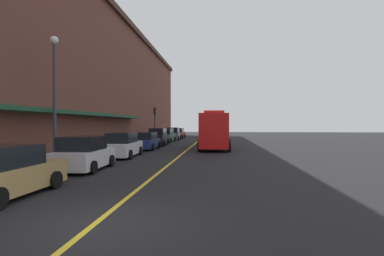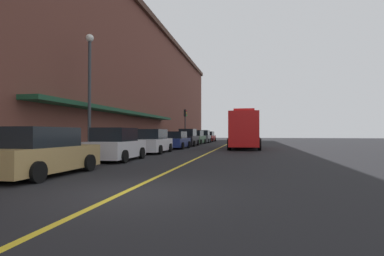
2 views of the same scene
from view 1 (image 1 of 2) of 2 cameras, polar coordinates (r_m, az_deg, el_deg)
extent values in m
plane|color=black|center=(32.03, 0.03, -3.44)|extent=(112.00, 112.00, 0.00)
cube|color=gray|center=(33.17, -10.72, -3.18)|extent=(2.40, 70.00, 0.15)
cube|color=gold|center=(32.03, 0.03, -3.43)|extent=(0.16, 70.00, 0.01)
cube|color=brown|center=(34.94, -21.90, 8.44)|extent=(10.94, 64.00, 14.10)
cube|color=#472D23|center=(34.41, -13.06, 20.18)|extent=(0.40, 64.00, 0.60)
cube|color=#19472D|center=(24.83, -17.93, 2.46)|extent=(1.20, 22.40, 0.24)
cube|color=#A5844C|center=(11.45, -32.31, -8.24)|extent=(1.94, 4.51, 0.82)
cylinder|color=black|center=(13.15, -31.72, -8.25)|extent=(0.23, 0.64, 0.64)
cylinder|color=black|center=(12.09, -24.60, -8.98)|extent=(0.23, 0.64, 0.64)
cube|color=silver|center=(16.35, -19.80, -5.42)|extent=(2.02, 4.17, 0.85)
cube|color=black|center=(16.09, -20.10, -2.75)|extent=(1.77, 2.32, 0.70)
cylinder|color=black|center=(17.92, -21.00, -5.80)|extent=(0.24, 0.65, 0.64)
cylinder|color=black|center=(17.22, -15.16, -6.04)|extent=(0.24, 0.65, 0.64)
cylinder|color=black|center=(15.65, -24.90, -6.77)|extent=(0.24, 0.65, 0.64)
cylinder|color=black|center=(14.85, -18.33, -7.14)|extent=(0.24, 0.65, 0.64)
cube|color=silver|center=(22.01, -13.04, -3.81)|extent=(1.99, 4.84, 0.85)
cube|color=black|center=(21.74, -13.22, -1.83)|extent=(1.73, 2.68, 0.70)
cylinder|color=black|center=(23.71, -14.17, -4.17)|extent=(0.24, 0.65, 0.64)
cylinder|color=black|center=(23.23, -9.84, -4.26)|extent=(0.24, 0.65, 0.64)
cylinder|color=black|center=(20.92, -16.60, -4.84)|extent=(0.24, 0.65, 0.64)
cylinder|color=black|center=(20.37, -11.72, -4.97)|extent=(0.24, 0.65, 0.64)
cube|color=navy|center=(28.11, -8.79, -2.89)|extent=(1.90, 4.61, 0.78)
cube|color=black|center=(27.85, -8.90, -1.46)|extent=(1.71, 2.54, 0.64)
cylinder|color=black|center=(29.74, -9.91, -3.16)|extent=(0.22, 0.64, 0.64)
cylinder|color=black|center=(29.30, -6.29, -3.21)|extent=(0.22, 0.64, 0.64)
cylinder|color=black|center=(27.00, -11.49, -3.56)|extent=(0.22, 0.64, 0.64)
cylinder|color=black|center=(26.52, -7.52, -3.63)|extent=(0.22, 0.64, 0.64)
cube|color=black|center=(33.40, -6.44, -2.16)|extent=(1.81, 4.54, 0.95)
cube|color=black|center=(33.15, -6.52, -0.69)|extent=(1.60, 2.51, 0.77)
cylinder|color=black|center=(34.96, -7.43, -2.57)|extent=(0.23, 0.64, 0.64)
cylinder|color=black|center=(34.65, -4.60, -2.59)|extent=(0.23, 0.64, 0.64)
cylinder|color=black|center=(32.23, -8.43, -2.85)|extent=(0.23, 0.64, 0.64)
cylinder|color=black|center=(31.90, -5.36, -2.89)|extent=(0.23, 0.64, 0.64)
cube|color=#2D5133|center=(39.22, -4.92, -1.78)|extent=(1.85, 4.52, 0.87)
cube|color=black|center=(38.98, -4.99, -0.63)|extent=(1.62, 2.51, 0.71)
cylinder|color=black|center=(40.77, -5.70, -2.09)|extent=(0.24, 0.65, 0.64)
cylinder|color=black|center=(40.43, -3.31, -2.11)|extent=(0.24, 0.65, 0.64)
cylinder|color=black|center=(38.08, -6.63, -2.29)|extent=(0.24, 0.65, 0.64)
cylinder|color=black|center=(37.71, -4.07, -2.32)|extent=(0.24, 0.65, 0.64)
cube|color=#595B60|center=(44.33, -3.59, -1.45)|extent=(1.91, 4.47, 0.92)
cube|color=black|center=(44.09, -3.63, -0.38)|extent=(1.68, 2.48, 0.75)
cylinder|color=black|center=(45.83, -4.50, -1.77)|extent=(0.24, 0.65, 0.64)
cylinder|color=black|center=(45.60, -2.23, -1.78)|extent=(0.24, 0.65, 0.64)
cylinder|color=black|center=(43.12, -5.02, -1.93)|extent=(0.24, 0.65, 0.64)
cylinder|color=black|center=(42.88, -2.62, -1.95)|extent=(0.24, 0.65, 0.64)
cube|color=maroon|center=(50.02, -2.66, -1.25)|extent=(1.89, 4.76, 0.83)
cube|color=black|center=(49.76, -2.70, -0.39)|extent=(1.67, 2.63, 0.68)
cylinder|color=black|center=(51.62, -3.41, -1.49)|extent=(0.23, 0.64, 0.64)
cylinder|color=black|center=(51.35, -1.39, -1.50)|extent=(0.23, 0.64, 0.64)
cylinder|color=black|center=(48.73, -3.99, -1.62)|extent=(0.23, 0.64, 0.64)
cylinder|color=black|center=(48.44, -1.85, -1.63)|extent=(0.23, 0.64, 0.64)
cube|color=red|center=(25.36, 4.24, -0.54)|extent=(2.47, 2.57, 2.95)
cube|color=red|center=(30.11, 4.46, -0.55)|extent=(2.50, 6.23, 2.71)
cube|color=red|center=(25.37, 4.24, 3.07)|extent=(1.72, 0.61, 0.24)
cylinder|color=black|center=(25.51, 7.04, -3.40)|extent=(0.31, 1.00, 1.00)
cylinder|color=black|center=(25.57, 1.45, -3.38)|extent=(0.31, 1.00, 1.00)
cylinder|color=black|center=(29.39, 6.85, -2.85)|extent=(0.31, 1.00, 1.00)
cylinder|color=black|center=(29.44, 2.00, -2.84)|extent=(0.31, 1.00, 1.00)
cylinder|color=black|center=(31.89, 6.76, -2.56)|extent=(0.31, 1.00, 1.00)
cylinder|color=black|center=(31.94, 2.29, -2.55)|extent=(0.31, 1.00, 1.00)
cylinder|color=#4C4C51|center=(43.34, -5.73, -1.45)|extent=(0.07, 0.07, 1.05)
cube|color=black|center=(43.32, -5.73, -0.57)|extent=(0.14, 0.18, 0.28)
cylinder|color=#4C4C51|center=(35.99, -8.02, -1.91)|extent=(0.07, 0.07, 1.05)
cube|color=black|center=(35.97, -8.02, -0.85)|extent=(0.14, 0.18, 0.28)
cylinder|color=#4C4C51|center=(14.79, -28.96, -5.84)|extent=(0.07, 0.07, 1.05)
cube|color=black|center=(14.73, -28.98, -3.27)|extent=(0.14, 0.18, 0.28)
cylinder|color=#4C4C51|center=(38.39, -7.18, -1.74)|extent=(0.07, 0.07, 1.05)
cube|color=black|center=(38.37, -7.18, -0.75)|extent=(0.14, 0.18, 0.28)
cylinder|color=#33383D|center=(17.80, -24.70, 4.07)|extent=(0.18, 0.18, 6.50)
sphere|color=white|center=(18.34, -24.76, 14.96)|extent=(0.44, 0.44, 0.44)
cylinder|color=#232326|center=(38.40, -7.09, 0.02)|extent=(0.14, 0.14, 3.40)
cube|color=black|center=(38.43, -7.09, 3.22)|extent=(0.28, 0.36, 0.90)
sphere|color=red|center=(38.41, -6.86, 3.67)|extent=(0.16, 0.16, 0.16)
sphere|color=gold|center=(38.40, -6.86, 3.23)|extent=(0.16, 0.16, 0.16)
sphere|color=green|center=(38.39, -6.86, 2.78)|extent=(0.16, 0.16, 0.16)
camera|label=2|loc=(0.93, 150.09, -72.14)|focal=28.27mm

